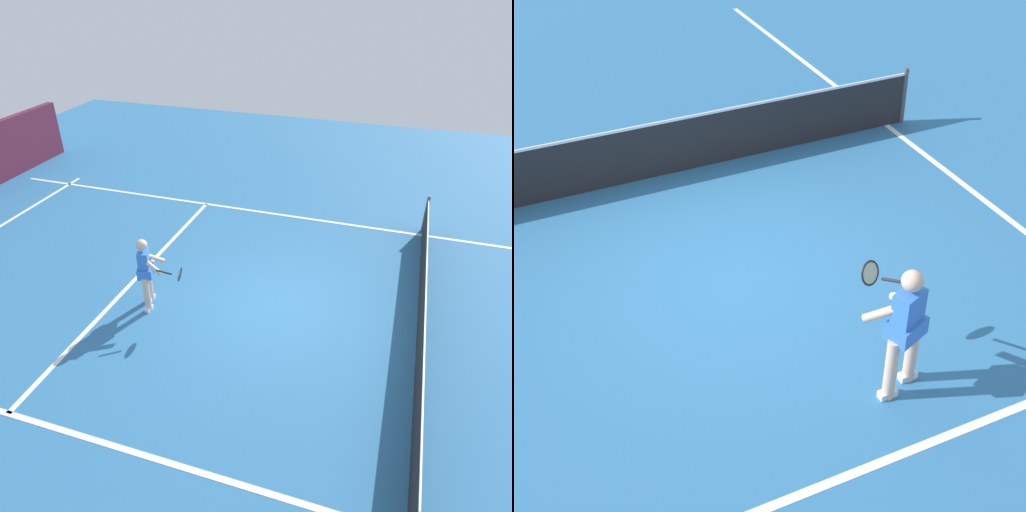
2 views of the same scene
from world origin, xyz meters
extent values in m
plane|color=teal|center=(0.00, 0.00, 0.00)|extent=(27.38, 27.38, 0.00)
cube|color=white|center=(0.00, -3.28, 0.00)|extent=(7.98, 0.10, 0.01)
cube|color=white|center=(-3.99, 0.00, 0.00)|extent=(0.10, 19.06, 0.01)
cube|color=white|center=(3.99, 0.00, 0.00)|extent=(0.10, 19.06, 0.01)
cylinder|color=#4C4C51|center=(-4.29, 2.81, 0.49)|extent=(0.08, 0.08, 0.98)
cube|color=#232326|center=(0.00, 2.81, 0.43)|extent=(8.50, 0.02, 0.86)
cube|color=white|center=(0.00, 2.81, 0.88)|extent=(8.50, 0.02, 0.04)
cylinder|color=beige|center=(0.63, -2.57, 0.39)|extent=(0.13, 0.13, 0.78)
cylinder|color=beige|center=(0.97, -2.44, 0.39)|extent=(0.13, 0.13, 0.78)
cube|color=white|center=(0.63, -2.57, 0.04)|extent=(0.20, 0.10, 0.08)
cube|color=white|center=(0.97, -2.44, 0.04)|extent=(0.20, 0.10, 0.08)
cube|color=#3875D6|center=(0.80, -2.51, 1.04)|extent=(0.37, 0.30, 0.52)
cube|color=#3875D6|center=(0.80, -2.51, 0.84)|extent=(0.47, 0.41, 0.20)
sphere|color=beige|center=(0.80, -2.51, 1.44)|extent=(0.22, 0.22, 0.22)
cylinder|color=beige|center=(0.61, -2.42, 1.06)|extent=(0.41, 0.39, 0.37)
cylinder|color=beige|center=(0.89, -2.31, 1.06)|extent=(0.12, 0.48, 0.37)
cylinder|color=black|center=(0.97, -1.99, 1.02)|extent=(0.14, 0.29, 0.14)
torus|color=black|center=(0.86, -1.71, 0.96)|extent=(0.31, 0.21, 0.28)
cylinder|color=beige|center=(0.86, -1.71, 0.96)|extent=(0.26, 0.17, 0.23)
camera|label=1|loc=(7.54, 1.98, 6.05)|focal=33.13mm
camera|label=2|loc=(-2.79, -7.03, 5.87)|focal=52.83mm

